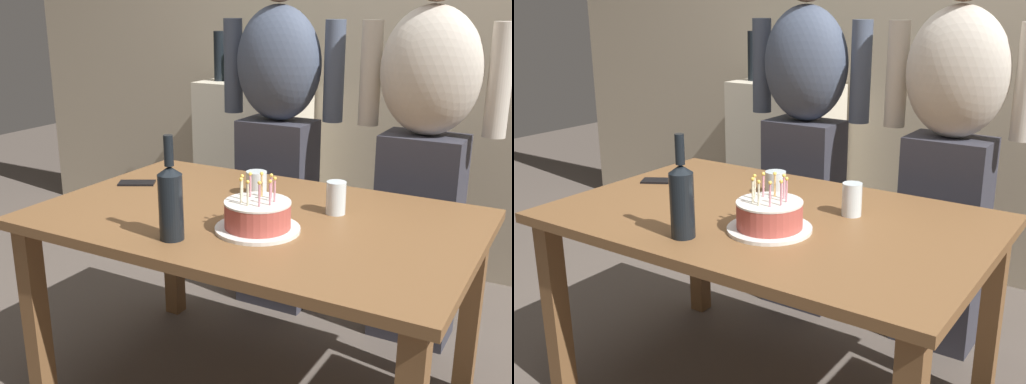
% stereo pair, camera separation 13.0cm
% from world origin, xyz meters
% --- Properties ---
extents(back_wall, '(5.20, 0.10, 2.60)m').
position_xyz_m(back_wall, '(0.00, 1.55, 1.30)').
color(back_wall, tan).
rests_on(back_wall, ground_plane).
extents(dining_table, '(1.50, 0.96, 0.74)m').
position_xyz_m(dining_table, '(0.00, 0.00, 0.64)').
color(dining_table, brown).
rests_on(dining_table, ground_plane).
extents(birthday_cake, '(0.28, 0.28, 0.18)m').
position_xyz_m(birthday_cake, '(0.09, -0.13, 0.79)').
color(birthday_cake, white).
rests_on(birthday_cake, dining_table).
extents(water_glass_near, '(0.07, 0.07, 0.11)m').
position_xyz_m(water_glass_near, '(0.24, 0.14, 0.80)').
color(water_glass_near, silver).
rests_on(water_glass_near, dining_table).
extents(water_glass_far, '(0.08, 0.08, 0.09)m').
position_xyz_m(water_glass_far, '(-0.11, 0.20, 0.79)').
color(water_glass_far, silver).
rests_on(water_glass_far, dining_table).
extents(wine_bottle, '(0.08, 0.08, 0.33)m').
position_xyz_m(wine_bottle, '(-0.11, -0.33, 0.87)').
color(wine_bottle, black).
rests_on(wine_bottle, dining_table).
extents(cell_phone, '(0.16, 0.13, 0.01)m').
position_xyz_m(cell_phone, '(-0.60, 0.09, 0.74)').
color(cell_phone, black).
rests_on(cell_phone, dining_table).
extents(person_man_bearded, '(0.61, 0.27, 1.66)m').
position_xyz_m(person_man_bearded, '(-0.31, 0.76, 0.87)').
color(person_man_bearded, '#33333D').
rests_on(person_man_bearded, ground_plane).
extents(person_woman_cardigan, '(0.61, 0.27, 1.66)m').
position_xyz_m(person_woman_cardigan, '(0.38, 0.76, 0.87)').
color(person_woman_cardigan, '#33333D').
rests_on(person_woman_cardigan, ground_plane).
extents(shelf_cabinet, '(0.65, 0.30, 1.29)m').
position_xyz_m(shelf_cabinet, '(-0.77, 1.33, 0.52)').
color(shelf_cabinet, beige).
rests_on(shelf_cabinet, ground_plane).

